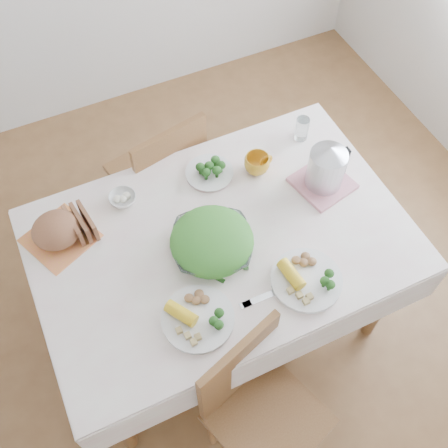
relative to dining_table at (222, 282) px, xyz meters
name	(u,v)px	position (x,y,z in m)	size (l,w,h in m)	color
floor	(222,315)	(0.00, 0.00, -0.38)	(3.60, 3.60, 0.00)	brown
dining_table	(222,282)	(0.00, 0.00, 0.00)	(1.40, 0.90, 0.75)	brown
tablecloth	(222,238)	(0.00, 0.00, 0.38)	(1.50, 1.00, 0.01)	white
chair_near	(269,417)	(-0.10, -0.65, 0.09)	(0.39, 0.39, 0.87)	brown
chair_far	(156,169)	(-0.06, 0.69, 0.09)	(0.40, 0.40, 0.89)	brown
salad_bowl	(212,245)	(-0.06, -0.04, 0.42)	(0.31, 0.31, 0.08)	white
dinner_plate_left	(198,319)	(-0.23, -0.29, 0.40)	(0.27, 0.27, 0.02)	white
dinner_plate_right	(306,280)	(0.21, -0.32, 0.40)	(0.27, 0.27, 0.02)	white
broccoli_plate	(209,173)	(0.09, 0.32, 0.40)	(0.21, 0.21, 0.02)	beige
napkin	(60,238)	(-0.59, 0.27, 0.39)	(0.25, 0.25, 0.00)	#DF8042
bread_loaf	(57,230)	(-0.59, 0.27, 0.45)	(0.19, 0.18, 0.12)	brown
fruit_bowl	(123,199)	(-0.30, 0.34, 0.40)	(0.11, 0.11, 0.04)	white
yellow_mug	(257,164)	(0.29, 0.25, 0.43)	(0.11, 0.11, 0.09)	gold
glass_tumbler	(302,127)	(0.56, 0.34, 0.45)	(0.06, 0.06, 0.11)	white
pink_tray	(322,183)	(0.51, 0.06, 0.40)	(0.22, 0.22, 0.02)	pink
electric_kettle	(327,166)	(0.51, 0.06, 0.51)	(0.16, 0.16, 0.22)	#B2B5BA
fork_left	(206,272)	(-0.12, -0.12, 0.39)	(0.02, 0.17, 0.00)	silver
fork_right	(246,250)	(0.06, -0.10, 0.39)	(0.02, 0.18, 0.00)	silver
knife	(268,295)	(0.05, -0.31, 0.39)	(0.02, 0.21, 0.00)	silver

